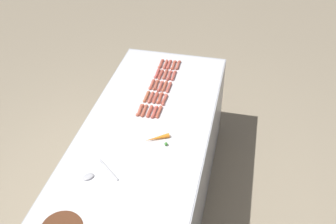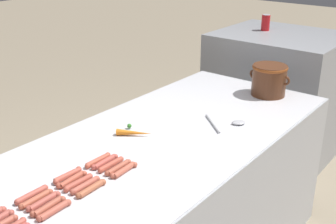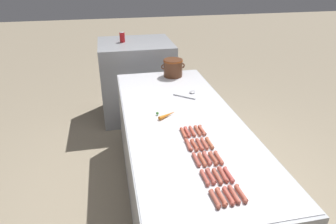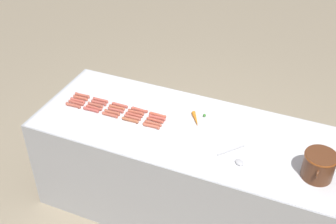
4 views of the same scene
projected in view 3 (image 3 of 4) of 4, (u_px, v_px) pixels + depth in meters
ground_plane at (180, 200)px, 2.73m from camera, size 20.00×20.00×0.00m
griddle_counter at (181, 162)px, 2.54m from camera, size 0.90×2.27×0.84m
back_cabinet at (137, 80)px, 4.05m from camera, size 0.94×0.82×1.02m
hot_dog_0 at (215, 199)px, 1.54m from camera, size 0.03×0.14×0.02m
hot_dog_1 at (205, 178)px, 1.69m from camera, size 0.03×0.14×0.02m
hot_dog_2 at (196, 159)px, 1.84m from camera, size 0.02×0.14×0.02m
hot_dog_3 at (188, 145)px, 1.99m from camera, size 0.03×0.14×0.02m
hot_dog_4 at (183, 133)px, 2.13m from camera, size 0.03×0.14×0.02m
hot_dog_5 at (221, 197)px, 1.55m from camera, size 0.03×0.14×0.02m
hot_dog_6 at (211, 176)px, 1.70m from camera, size 0.03×0.14×0.02m
hot_dog_7 at (202, 159)px, 1.84m from camera, size 0.03×0.14×0.02m
hot_dog_8 at (194, 145)px, 1.99m from camera, size 0.03×0.14×0.02m
hot_dog_9 at (187, 132)px, 2.14m from camera, size 0.03×0.14×0.02m
hot_dog_10 at (228, 196)px, 1.56m from camera, size 0.03×0.14×0.02m
hot_dog_11 at (217, 176)px, 1.70m from camera, size 0.03×0.14×0.02m
hot_dog_12 at (207, 158)px, 1.85m from camera, size 0.03×0.14×0.02m
hot_dog_13 at (200, 144)px, 1.99m from camera, size 0.03×0.14×0.02m
hot_dog_14 at (192, 131)px, 2.15m from camera, size 0.02×0.14×0.02m
hot_dog_15 at (234, 194)px, 1.57m from camera, size 0.03×0.14×0.02m
hot_dog_16 at (223, 174)px, 1.71m from camera, size 0.03×0.14×0.02m
hot_dog_17 at (213, 158)px, 1.85m from camera, size 0.03×0.14×0.02m
hot_dog_18 at (204, 143)px, 2.00m from camera, size 0.03×0.14×0.02m
hot_dog_19 at (198, 131)px, 2.16m from camera, size 0.03×0.14×0.02m
hot_dog_20 at (241, 193)px, 1.57m from camera, size 0.03×0.14×0.02m
hot_dog_21 at (229, 175)px, 1.71m from camera, size 0.03×0.14×0.02m
hot_dog_22 at (219, 158)px, 1.86m from camera, size 0.03×0.14×0.02m
hot_dog_23 at (210, 143)px, 2.01m from camera, size 0.03×0.14×0.02m
hot_dog_24 at (202, 130)px, 2.16m from camera, size 0.03×0.14×0.02m
bean_pot at (173, 67)px, 3.17m from camera, size 0.26×0.21×0.18m
serving_spoon at (190, 94)px, 2.77m from camera, size 0.23×0.20×0.02m
carrot at (167, 115)px, 2.37m from camera, size 0.16×0.12×0.03m
soda_can at (122, 37)px, 3.79m from camera, size 0.07×0.07×0.13m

